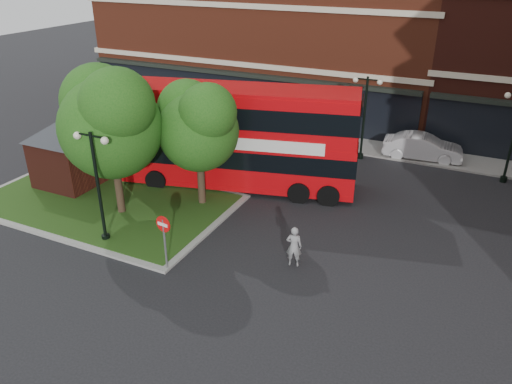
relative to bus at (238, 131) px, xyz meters
The scene contains 14 objects.
ground 8.94m from the bus, 69.60° to the right, with size 120.00×120.00×0.00m, color black.
pavement_far 9.60m from the bus, 71.27° to the left, with size 44.00×3.00×0.12m, color slate.
terrace_far_left 17.36m from the bus, 107.46° to the left, with size 26.00×12.00×14.00m, color maroon.
traffic_island 7.65m from the bus, 136.18° to the right, with size 12.60×7.60×0.15m.
kiosk 8.98m from the bus, 154.40° to the right, with size 6.51×6.51×3.60m.
tree_island_west 6.67m from the bus, 124.73° to the right, with size 5.40×4.71×7.21m.
tree_island_east 3.11m from the bus, 103.09° to the right, with size 4.46×3.90×6.29m.
lamp_island 8.09m from the bus, 108.55° to the right, with size 1.72×0.36×5.00m.
lamp_far_left 8.26m from the bus, 53.39° to the left, with size 1.72×0.36×5.00m.
bus is the anchor object (origin of this frame).
woman 8.35m from the bus, 46.79° to the right, with size 0.64×0.42×1.75m, color gray.
car_silver 8.47m from the bus, 89.17° to the left, with size 1.66×4.13×1.41m, color silver.
car_white 11.85m from the bus, 44.39° to the left, with size 1.62×4.64×1.53m, color white.
no_entry_sign 8.55m from the bus, 82.33° to the right, with size 0.67×0.13×2.43m.
Camera 1 is at (8.51, -13.86, 11.43)m, focal length 35.00 mm.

